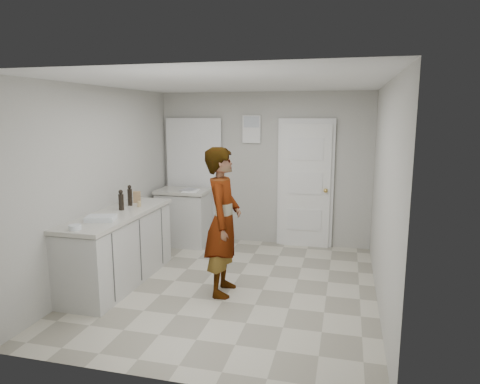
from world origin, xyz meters
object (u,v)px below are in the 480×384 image
(spice_jar, at_px, (139,204))
(baking_dish, at_px, (101,218))
(cake_mix_box, at_px, (137,197))
(person, at_px, (223,222))
(egg_bowl, at_px, (75,227))
(oil_cruet_b, at_px, (130,196))
(oil_cruet_a, at_px, (121,200))

(spice_jar, relative_size, baking_dish, 0.20)
(cake_mix_box, height_order, spice_jar, cake_mix_box)
(baking_dish, bearing_deg, cake_mix_box, 94.15)
(person, relative_size, egg_bowl, 13.38)
(egg_bowl, bearing_deg, baking_dish, 82.93)
(cake_mix_box, xyz_separation_m, egg_bowl, (0.02, -1.45, -0.05))
(cake_mix_box, relative_size, baking_dish, 0.43)
(cake_mix_box, bearing_deg, oil_cruet_b, -105.13)
(oil_cruet_a, relative_size, oil_cruet_b, 0.95)
(cake_mix_box, relative_size, oil_cruet_a, 0.60)
(oil_cruet_b, xyz_separation_m, baking_dish, (0.08, -0.84, -0.11))
(person, bearing_deg, oil_cruet_b, 69.74)
(spice_jar, distance_m, oil_cruet_b, 0.19)
(person, relative_size, cake_mix_box, 11.08)
(person, distance_m, oil_cruet_b, 1.49)
(oil_cruet_b, height_order, baking_dish, oil_cruet_b)
(egg_bowl, bearing_deg, oil_cruet_b, 91.16)
(spice_jar, relative_size, egg_bowl, 0.56)
(oil_cruet_a, relative_size, baking_dish, 0.72)
(oil_cruet_b, height_order, egg_bowl, oil_cruet_b)
(cake_mix_box, xyz_separation_m, oil_cruet_b, (-0.00, -0.19, 0.05))
(cake_mix_box, xyz_separation_m, oil_cruet_a, (0.03, -0.48, 0.05))
(spice_jar, bearing_deg, oil_cruet_a, -117.58)
(oil_cruet_a, bearing_deg, person, -4.89)
(person, bearing_deg, cake_mix_box, 62.77)
(oil_cruet_a, distance_m, egg_bowl, 0.98)
(cake_mix_box, bearing_deg, baking_dish, -100.35)
(spice_jar, xyz_separation_m, oil_cruet_b, (-0.15, 0.04, 0.10))
(oil_cruet_b, distance_m, baking_dish, 0.85)
(spice_jar, xyz_separation_m, oil_cruet_a, (-0.13, -0.24, 0.09))
(spice_jar, height_order, oil_cruet_a, oil_cruet_a)
(oil_cruet_a, distance_m, oil_cruet_b, 0.28)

